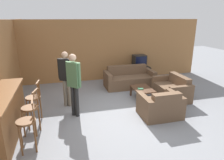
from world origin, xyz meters
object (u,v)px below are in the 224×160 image
bar_chair_mid (31,111)px  person_by_counter (74,81)px  coffee_table (142,90)px  person_by_window (66,76)px  bar_chair_near (27,125)px  loveseat_right (172,90)px  tv_unit (139,73)px  couch_far (129,79)px  tv (139,61)px  armchair_near (160,107)px  book_on_table (140,89)px  bar_chair_far (34,101)px

bar_chair_mid → person_by_counter: size_ratio=0.62×
coffee_table → person_by_window: size_ratio=0.51×
bar_chair_near → loveseat_right: 4.76m
coffee_table → tv_unit: size_ratio=0.91×
coffee_table → tv_unit: 2.43m
tv_unit → person_by_window: person_by_window is taller
bar_chair_near → person_by_window: person_by_window is taller
bar_chair_mid → loveseat_right: 4.55m
couch_far → tv: bearing=49.4°
loveseat_right → person_by_window: size_ratio=0.79×
couch_far → person_by_window: size_ratio=1.13×
armchair_near → person_by_window: bearing=150.6°
book_on_table → loveseat_right: bearing=-4.5°
couch_far → tv: 1.34m
book_on_table → tv: bearing=69.0°
bar_chair_near → loveseat_right: size_ratio=0.81×
couch_far → coffee_table: 1.35m
bar_chair_near → armchair_near: size_ratio=1.01×
armchair_near → book_on_table: size_ratio=5.42×
bar_chair_far → tv_unit: (4.16, 2.96, -0.32)m
bar_chair_near → bar_chair_mid: size_ratio=1.00×
bar_chair_mid → tv_unit: size_ratio=1.14×
bar_chair_far → tv: bar_chair_far is taller
coffee_table → person_by_counter: person_by_counter is taller
loveseat_right → armchair_near: bearing=-132.1°
couch_far → tv_unit: bearing=49.5°
bar_chair_far → armchair_near: 3.42m
tv_unit → book_on_table: size_ratio=4.79×
person_by_window → bar_chair_far: bearing=-139.4°
bar_chair_mid → armchair_near: size_ratio=1.01×
coffee_table → person_by_window: bearing=178.0°
armchair_near → bar_chair_mid: bearing=-179.8°
person_by_window → bar_chair_mid: bearing=-122.3°
bar_chair_mid → bar_chair_far: bearing=90.0°
loveseat_right → tv_unit: loveseat_right is taller
couch_far → coffee_table: couch_far is taller
bar_chair_mid → couch_far: (3.36, 2.66, -0.29)m
person_by_window → person_by_counter: bearing=-76.3°
bar_chair_mid → person_by_window: bearing=57.7°
bar_chair_mid → person_by_counter: 1.33m
bar_chair_near → tv_unit: (4.16, 4.25, -0.32)m
tv_unit → tv: (-0.00, -0.00, 0.54)m
person_by_counter → couch_far: bearing=40.8°
armchair_near → person_by_counter: person_by_counter is taller
bar_chair_mid → person_by_window: (0.89, 1.40, 0.40)m
person_by_window → couch_far: bearing=27.0°
loveseat_right → person_by_counter: (-3.33, -0.49, 0.72)m
loveseat_right → coffee_table: 1.04m
bar_chair_mid → couch_far: size_ratio=0.57×
couch_far → person_by_window: 2.86m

